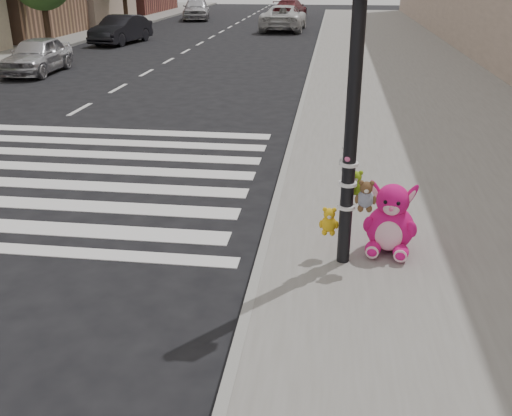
% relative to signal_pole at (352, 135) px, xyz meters
% --- Properties ---
extents(ground, '(120.00, 120.00, 0.00)m').
position_rel_signal_pole_xyz_m(ground, '(-2.61, -1.81, -1.80)').
color(ground, black).
rests_on(ground, ground).
extents(sidewalk_near, '(7.00, 80.00, 0.14)m').
position_rel_signal_pole_xyz_m(sidewalk_near, '(2.39, 8.19, -1.73)').
color(sidewalk_near, slate).
rests_on(sidewalk_near, ground).
extents(curb_edge, '(0.12, 80.00, 0.15)m').
position_rel_signal_pole_xyz_m(curb_edge, '(-1.06, 8.19, -1.73)').
color(curb_edge, gray).
rests_on(curb_edge, ground).
extents(signal_pole, '(0.68, 0.49, 4.00)m').
position_rel_signal_pole_xyz_m(signal_pole, '(0.00, 0.00, 0.00)').
color(signal_pole, black).
rests_on(signal_pole, sidewalk_near).
extents(pink_bunny, '(0.70, 0.79, 0.98)m').
position_rel_signal_pole_xyz_m(pink_bunny, '(0.58, 0.36, -1.26)').
color(pink_bunny, '#DC1275').
rests_on(pink_bunny, sidewalk_near).
extents(red_teddy, '(0.14, 0.11, 0.18)m').
position_rel_signal_pole_xyz_m(red_teddy, '(0.59, 0.59, -1.57)').
color(red_teddy, red).
rests_on(red_teddy, sidewalk_near).
extents(car_silver_far, '(1.72, 3.88, 1.30)m').
position_rel_signal_pole_xyz_m(car_silver_far, '(-11.01, 13.59, -1.15)').
color(car_silver_far, '#B9B8BD').
rests_on(car_silver_far, ground).
extents(car_dark_far, '(2.17, 4.42, 1.40)m').
position_rel_signal_pole_xyz_m(car_dark_far, '(-11.09, 22.66, -1.10)').
color(car_dark_far, black).
rests_on(car_dark_far, ground).
extents(car_white_near, '(2.62, 5.51, 1.52)m').
position_rel_signal_pole_xyz_m(car_white_near, '(-3.41, 30.40, -1.04)').
color(car_white_near, silver).
rests_on(car_white_near, ground).
extents(car_maroon_near, '(2.55, 5.07, 1.41)m').
position_rel_signal_pole_xyz_m(car_maroon_near, '(-3.73, 39.92, -1.09)').
color(car_maroon_near, '#5A191F').
rests_on(car_maroon_near, ground).
extents(car_silver_deep, '(2.65, 4.90, 1.58)m').
position_rel_signal_pole_xyz_m(car_silver_deep, '(-10.59, 37.52, -1.01)').
color(car_silver_deep, silver).
rests_on(car_silver_deep, ground).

